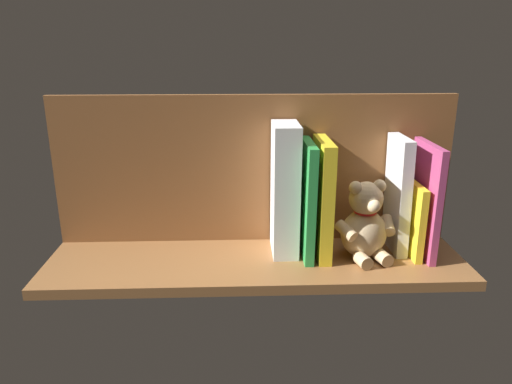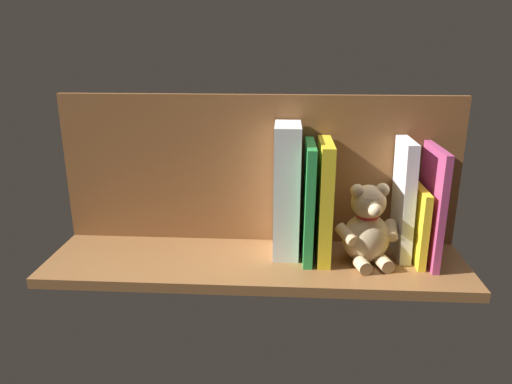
# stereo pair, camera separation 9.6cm
# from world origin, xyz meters

# --- Properties ---
(ground_plane) EXTENTS (0.91, 0.26, 0.02)m
(ground_plane) POSITION_xyz_m (0.00, 0.00, -0.01)
(ground_plane) COLOR brown
(shelf_back_panel) EXTENTS (0.91, 0.02, 0.34)m
(shelf_back_panel) POSITION_xyz_m (0.00, -0.11, 0.17)
(shelf_back_panel) COLOR brown
(shelf_back_panel) RESTS_ON ground_plane
(book_0) EXTENTS (0.01, 0.16, 0.25)m
(book_0) POSITION_xyz_m (-0.37, -0.02, 0.12)
(book_0) COLOR #B23F72
(book_0) RESTS_ON ground_plane
(book_1) EXTENTS (0.02, 0.14, 0.16)m
(book_1) POSITION_xyz_m (-0.35, -0.02, 0.08)
(book_1) COLOR yellow
(book_1) RESTS_ON ground_plane
(book_2) EXTENTS (0.03, 0.12, 0.26)m
(book_2) POSITION_xyz_m (-0.32, -0.04, 0.13)
(book_2) COLOR silver
(book_2) RESTS_ON ground_plane
(teddy_bear) EXTENTS (0.14, 0.13, 0.18)m
(teddy_bear) POSITION_xyz_m (-0.24, 0.01, 0.08)
(teddy_bear) COLOR #D1B284
(teddy_bear) RESTS_ON ground_plane
(book_3) EXTENTS (0.03, 0.15, 0.26)m
(book_3) POSITION_xyz_m (-0.15, -0.02, 0.13)
(book_3) COLOR yellow
(book_3) RESTS_ON ground_plane
(book_4) EXTENTS (0.02, 0.15, 0.25)m
(book_4) POSITION_xyz_m (-0.11, -0.02, 0.13)
(book_4) COLOR green
(book_4) RESTS_ON ground_plane
(dictionary_thick_white) EXTENTS (0.06, 0.12, 0.29)m
(dictionary_thick_white) POSITION_xyz_m (-0.06, -0.04, 0.15)
(dictionary_thick_white) COLOR white
(dictionary_thick_white) RESTS_ON ground_plane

